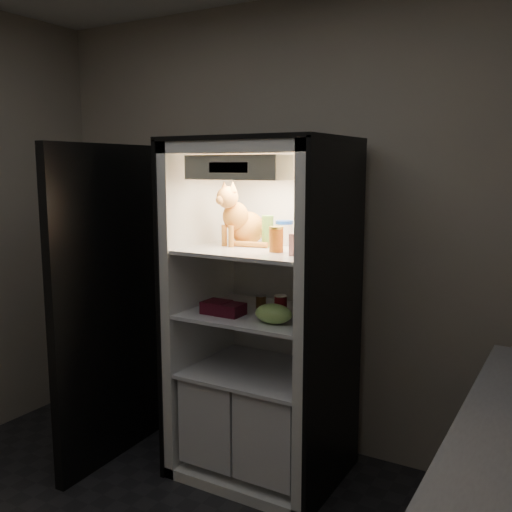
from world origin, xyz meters
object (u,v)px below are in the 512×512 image
at_px(tabby_cat, 241,221).
at_px(berry_box_right, 231,310).
at_px(refrigerator, 265,335).
at_px(pepper_jar, 319,229).
at_px(grape_bag, 274,314).
at_px(condiment_jar, 261,302).
at_px(soda_can_c, 281,307).
at_px(salsa_jar, 276,239).
at_px(mayo_tub, 284,233).
at_px(soda_can_a, 305,300).
at_px(soda_can_b, 313,305).
at_px(berry_box_left, 216,307).
at_px(parmesan_shaker, 268,231).
at_px(cream_carton, 297,245).

relative_size(tabby_cat, berry_box_right, 2.83).
bearing_deg(refrigerator, tabby_cat, 177.47).
bearing_deg(pepper_jar, refrigerator, -176.68).
bearing_deg(grape_bag, condiment_jar, 131.63).
distance_m(soda_can_c, berry_box_right, 0.27).
relative_size(pepper_jar, soda_can_c, 1.82).
distance_m(salsa_jar, grape_bag, 0.38).
xyz_separation_m(mayo_tub, berry_box_right, (-0.15, -0.33, -0.39)).
relative_size(soda_can_a, grape_bag, 0.60).
distance_m(soda_can_b, berry_box_left, 0.52).
distance_m(soda_can_b, berry_box_right, 0.43).
bearing_deg(soda_can_c, parmesan_shaker, 136.88).
height_order(refrigerator, grape_bag, refrigerator).
bearing_deg(soda_can_c, tabby_cat, 156.41).
bearing_deg(refrigerator, salsa_jar, -42.90).
height_order(parmesan_shaker, condiment_jar, parmesan_shaker).
relative_size(parmesan_shaker, soda_can_c, 1.37).
bearing_deg(parmesan_shaker, soda_can_b, -6.26).
bearing_deg(tabby_cat, refrigerator, 13.66).
relative_size(tabby_cat, soda_can_a, 3.01).
height_order(pepper_jar, soda_can_c, pepper_jar).
height_order(refrigerator, salsa_jar, refrigerator).
height_order(pepper_jar, berry_box_right, pepper_jar).
bearing_deg(mayo_tub, soda_can_a, -15.24).
bearing_deg(pepper_jar, parmesan_shaker, -179.98).
bearing_deg(refrigerator, soda_can_c, -38.30).
height_order(tabby_cat, soda_can_b, tabby_cat).
bearing_deg(cream_carton, refrigerator, 147.40).
relative_size(tabby_cat, soda_can_b, 2.93).
bearing_deg(grape_bag, cream_carton, 21.25).
relative_size(mayo_tub, berry_box_left, 1.04).
xyz_separation_m(pepper_jar, soda_can_a, (-0.11, 0.06, -0.40)).
relative_size(pepper_jar, berry_box_right, 1.78).
xyz_separation_m(pepper_jar, soda_can_b, (-0.02, -0.03, -0.40)).
xyz_separation_m(parmesan_shaker, mayo_tub, (0.05, 0.10, -0.02)).
bearing_deg(grape_bag, salsa_jar, 111.60).
distance_m(tabby_cat, soda_can_b, 0.62).
relative_size(grape_bag, berry_box_left, 1.50).
bearing_deg(mayo_tub, refrigerator, -114.78).
distance_m(pepper_jar, soda_can_c, 0.45).
distance_m(tabby_cat, berry_box_right, 0.50).
bearing_deg(soda_can_b, pepper_jar, 64.13).
bearing_deg(soda_can_b, mayo_tub, 150.73).
bearing_deg(condiment_jar, mayo_tub, 55.68).
relative_size(berry_box_left, berry_box_right, 1.04).
distance_m(tabby_cat, soda_can_a, 0.56).
bearing_deg(mayo_tub, cream_carton, -52.88).
xyz_separation_m(refrigerator, soda_can_a, (0.21, 0.08, 0.21)).
xyz_separation_m(soda_can_b, berry_box_left, (-0.48, -0.19, -0.03)).
bearing_deg(soda_can_c, mayo_tub, 114.15).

